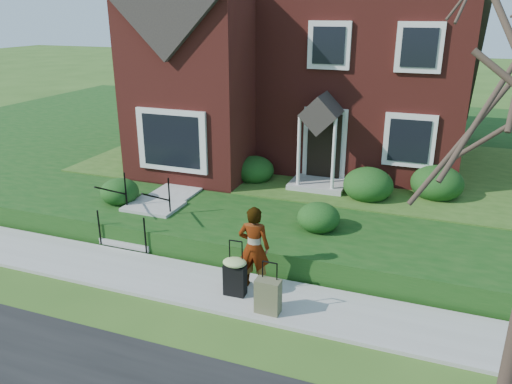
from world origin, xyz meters
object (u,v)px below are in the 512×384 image
at_px(front_steps, 145,218).
at_px(suitcase_olive, 268,296).
at_px(suitcase_black, 235,274).
at_px(woman, 254,247).

relative_size(front_steps, suitcase_olive, 1.95).
relative_size(front_steps, suitcase_black, 1.72).
xyz_separation_m(front_steps, suitcase_black, (3.35, -1.95, 0.06)).
bearing_deg(suitcase_olive, front_steps, 152.53).
distance_m(woman, suitcase_black, 0.67).
xyz_separation_m(woman, suitcase_olive, (0.59, -0.81, -0.54)).
height_order(front_steps, suitcase_olive, front_steps).
distance_m(front_steps, suitcase_black, 3.88).
bearing_deg(front_steps, woman, -22.84).
distance_m(suitcase_black, suitcase_olive, 0.92).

